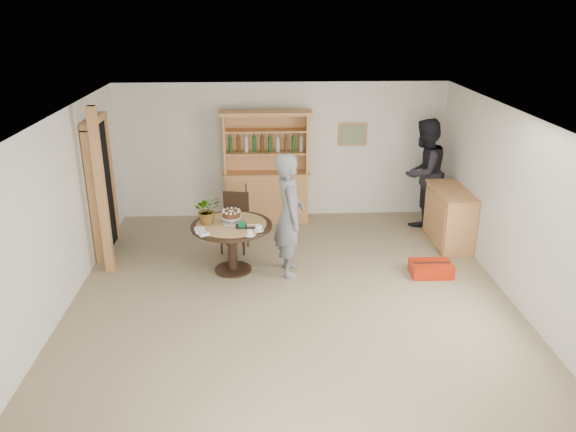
{
  "coord_description": "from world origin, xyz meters",
  "views": [
    {
      "loc": [
        -0.37,
        -6.6,
        3.82
      ],
      "look_at": [
        -0.03,
        0.65,
        1.05
      ],
      "focal_mm": 35.0,
      "sensor_mm": 36.0,
      "label": 1
    }
  ],
  "objects_px": {
    "dining_table": "(232,234)",
    "teen_boy": "(289,215)",
    "sideboard": "(450,217)",
    "adult_person": "(423,173)",
    "red_suitcase": "(431,269)",
    "dining_chair": "(235,218)",
    "hutch": "(267,184)"
  },
  "relations": [
    {
      "from": "sideboard",
      "to": "teen_boy",
      "type": "bearing_deg",
      "value": -160.17
    },
    {
      "from": "hutch",
      "to": "adult_person",
      "type": "distance_m",
      "value": 2.84
    },
    {
      "from": "hutch",
      "to": "teen_boy",
      "type": "distance_m",
      "value": 2.26
    },
    {
      "from": "dining_chair",
      "to": "teen_boy",
      "type": "xyz_separation_m",
      "value": [
        0.84,
        -0.93,
        0.39
      ]
    },
    {
      "from": "dining_chair",
      "to": "sideboard",
      "type": "bearing_deg",
      "value": 10.58
    },
    {
      "from": "dining_chair",
      "to": "teen_boy",
      "type": "relative_size",
      "value": 0.51
    },
    {
      "from": "dining_table",
      "to": "red_suitcase",
      "type": "xyz_separation_m",
      "value": [
        2.96,
        -0.3,
        -0.5
      ]
    },
    {
      "from": "dining_table",
      "to": "adult_person",
      "type": "bearing_deg",
      "value": 28.09
    },
    {
      "from": "teen_boy",
      "to": "red_suitcase",
      "type": "height_order",
      "value": "teen_boy"
    },
    {
      "from": "hutch",
      "to": "teen_boy",
      "type": "relative_size",
      "value": 1.11
    },
    {
      "from": "red_suitcase",
      "to": "sideboard",
      "type": "bearing_deg",
      "value": 62.44
    },
    {
      "from": "dining_chair",
      "to": "adult_person",
      "type": "bearing_deg",
      "value": 25.7
    },
    {
      "from": "hutch",
      "to": "sideboard",
      "type": "relative_size",
      "value": 1.62
    },
    {
      "from": "teen_boy",
      "to": "red_suitcase",
      "type": "bearing_deg",
      "value": -99.95
    },
    {
      "from": "dining_table",
      "to": "teen_boy",
      "type": "xyz_separation_m",
      "value": [
        0.85,
        -0.1,
        0.32
      ]
    },
    {
      "from": "dining_chair",
      "to": "red_suitcase",
      "type": "xyz_separation_m",
      "value": [
        2.94,
        -1.12,
        -0.43
      ]
    },
    {
      "from": "teen_boy",
      "to": "dining_table",
      "type": "bearing_deg",
      "value": 78.63
    },
    {
      "from": "dining_table",
      "to": "dining_chair",
      "type": "bearing_deg",
      "value": 89.07
    },
    {
      "from": "dining_table",
      "to": "red_suitcase",
      "type": "height_order",
      "value": "dining_table"
    },
    {
      "from": "dining_chair",
      "to": "adult_person",
      "type": "height_order",
      "value": "adult_person"
    },
    {
      "from": "dining_table",
      "to": "teen_boy",
      "type": "height_order",
      "value": "teen_boy"
    },
    {
      "from": "dining_table",
      "to": "adult_person",
      "type": "height_order",
      "value": "adult_person"
    },
    {
      "from": "sideboard",
      "to": "dining_table",
      "type": "bearing_deg",
      "value": -166.13
    },
    {
      "from": "teen_boy",
      "to": "dining_chair",
      "type": "bearing_deg",
      "value": 37.36
    },
    {
      "from": "hutch",
      "to": "sideboard",
      "type": "xyz_separation_m",
      "value": [
        3.04,
        -1.24,
        -0.22
      ]
    },
    {
      "from": "hutch",
      "to": "adult_person",
      "type": "relative_size",
      "value": 1.05
    },
    {
      "from": "adult_person",
      "to": "red_suitcase",
      "type": "bearing_deg",
      "value": 37.59
    },
    {
      "from": "dining_chair",
      "to": "teen_boy",
      "type": "height_order",
      "value": "teen_boy"
    },
    {
      "from": "dining_table",
      "to": "red_suitcase",
      "type": "distance_m",
      "value": 3.02
    },
    {
      "from": "dining_table",
      "to": "adult_person",
      "type": "relative_size",
      "value": 0.62
    },
    {
      "from": "teen_boy",
      "to": "adult_person",
      "type": "distance_m",
      "value": 3.12
    },
    {
      "from": "hutch",
      "to": "adult_person",
      "type": "bearing_deg",
      "value": -6.98
    }
  ]
}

